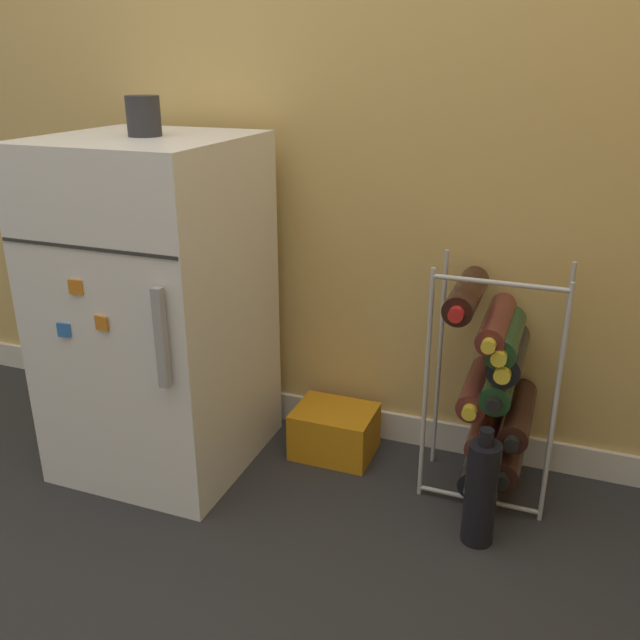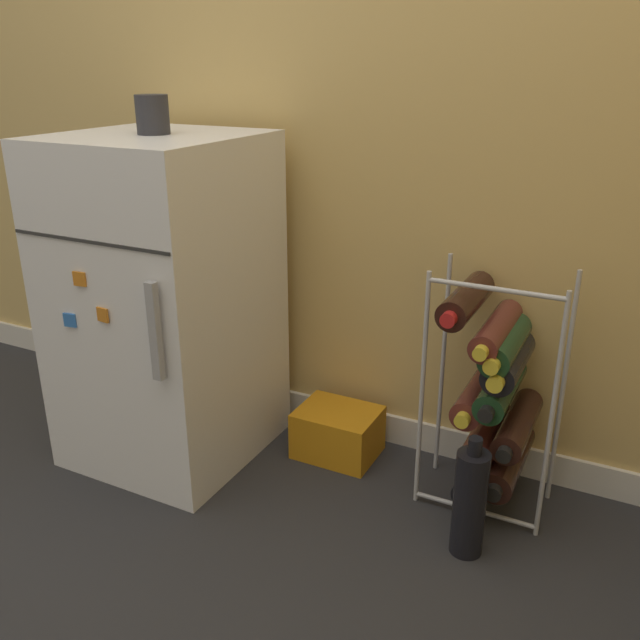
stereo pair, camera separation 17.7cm
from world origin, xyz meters
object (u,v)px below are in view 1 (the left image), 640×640
object	(u,v)px
loose_bottle_floor	(481,492)
wine_rack	(495,387)
mini_fridge	(158,308)
fridge_top_cup	(144,116)
soda_box	(335,431)

from	to	relation	value
loose_bottle_floor	wine_rack	bearing A→B (deg)	92.45
mini_fridge	fridge_top_cup	world-z (taller)	fridge_top_cup
mini_fridge	fridge_top_cup	bearing A→B (deg)	-15.22
wine_rack	loose_bottle_floor	world-z (taller)	wine_rack
wine_rack	fridge_top_cup	xyz separation A→B (m)	(-0.89, -0.15, 0.66)
mini_fridge	wine_rack	world-z (taller)	mini_fridge
wine_rack	fridge_top_cup	bearing A→B (deg)	-170.66
loose_bottle_floor	fridge_top_cup	bearing A→B (deg)	175.52
wine_rack	loose_bottle_floor	bearing A→B (deg)	-87.55
soda_box	loose_bottle_floor	distance (m)	0.52
mini_fridge	soda_box	xyz separation A→B (m)	(0.46, 0.17, -0.39)
loose_bottle_floor	soda_box	bearing A→B (deg)	151.59
soda_box	fridge_top_cup	world-z (taller)	fridge_top_cup
mini_fridge	loose_bottle_floor	world-z (taller)	mini_fridge
fridge_top_cup	loose_bottle_floor	distance (m)	1.23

